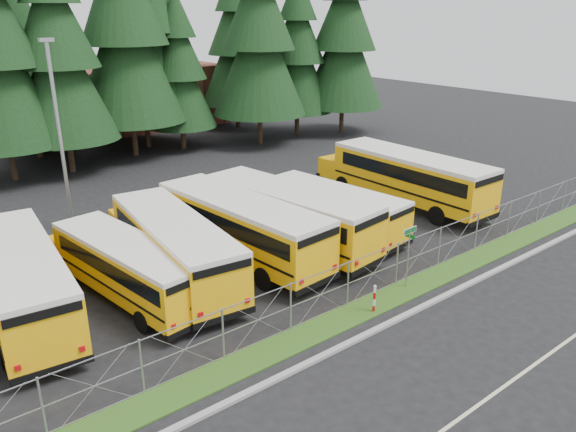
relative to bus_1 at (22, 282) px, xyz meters
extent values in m
plane|color=black|center=(11.50, -6.45, -1.49)|extent=(120.00, 120.00, 0.00)
cube|color=gray|center=(11.50, -9.55, -1.43)|extent=(50.00, 0.25, 0.12)
cube|color=#284E16|center=(11.50, -8.15, -1.46)|extent=(50.00, 1.40, 0.06)
cube|color=beige|center=(11.50, -14.45, -1.49)|extent=(50.00, 0.12, 0.01)
cube|color=brown|center=(17.50, 33.55, 1.51)|extent=(22.00, 10.00, 6.00)
cylinder|color=#989BA0|center=(13.63, -7.91, -0.09)|extent=(0.06, 0.06, 2.80)
cube|color=#0C5821|center=(13.63, -7.91, 1.19)|extent=(0.80, 0.07, 0.22)
cube|color=white|center=(13.63, -7.91, 1.19)|extent=(0.84, 0.06, 0.26)
cube|color=#0C5821|center=(13.63, -7.91, 0.95)|extent=(0.05, 0.55, 0.18)
cylinder|color=#B20C0C|center=(10.95, -8.51, -0.89)|extent=(0.11, 0.11, 1.20)
cylinder|color=#989BA0|center=(4.63, 8.19, 3.51)|extent=(0.20, 0.20, 10.00)
cube|color=#989BA0|center=(4.63, 8.19, 8.56)|extent=(0.70, 0.35, 0.18)
camera|label=1|loc=(-4.20, -21.82, 10.04)|focal=35.00mm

